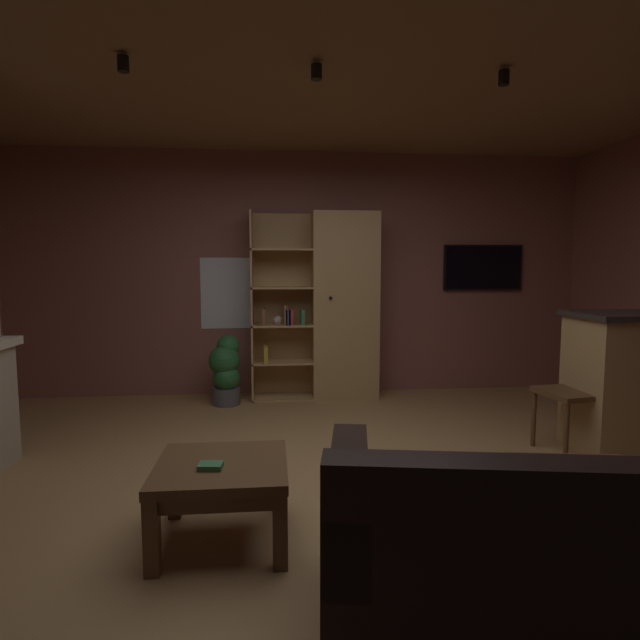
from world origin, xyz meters
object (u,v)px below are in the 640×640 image
(bookshelf_cabinet, at_px, (336,307))
(table_book_0, at_px, (211,466))
(coffee_table, at_px, (222,478))
(wall_mounted_tv, at_px, (483,268))
(potted_floor_plant, at_px, (226,369))
(leather_couch, at_px, (549,571))
(dining_chair, at_px, (581,383))

(bookshelf_cabinet, height_order, table_book_0, bookshelf_cabinet)
(coffee_table, distance_m, wall_mounted_tv, 4.25)
(table_book_0, height_order, potted_floor_plant, potted_floor_plant)
(leather_couch, height_order, wall_mounted_tv, wall_mounted_tv)
(bookshelf_cabinet, distance_m, table_book_0, 3.20)
(dining_chair, height_order, potted_floor_plant, dining_chair)
(potted_floor_plant, bearing_deg, wall_mounted_tv, 8.83)
(table_book_0, distance_m, wall_mounted_tv, 4.31)
(table_book_0, relative_size, potted_floor_plant, 0.16)
(bookshelf_cabinet, bearing_deg, wall_mounted_tv, 6.98)
(coffee_table, height_order, potted_floor_plant, potted_floor_plant)
(coffee_table, relative_size, potted_floor_plant, 0.92)
(dining_chair, bearing_deg, table_book_0, -156.80)
(potted_floor_plant, bearing_deg, bookshelf_cabinet, 11.52)
(table_book_0, xyz_separation_m, wall_mounted_tv, (2.72, 3.20, 0.98))
(potted_floor_plant, bearing_deg, dining_chair, -29.88)
(potted_floor_plant, relative_size, wall_mounted_tv, 0.79)
(leather_couch, distance_m, wall_mounted_tv, 4.38)
(table_book_0, bearing_deg, leather_couch, -31.42)
(coffee_table, bearing_deg, bookshelf_cabinet, 71.81)
(coffee_table, bearing_deg, dining_chair, 22.13)
(wall_mounted_tv, bearing_deg, bookshelf_cabinet, -173.02)
(bookshelf_cabinet, bearing_deg, coffee_table, -108.19)
(table_book_0, bearing_deg, wall_mounted_tv, 49.56)
(bookshelf_cabinet, xyz_separation_m, coffee_table, (-0.96, -2.91, -0.66))
(coffee_table, bearing_deg, table_book_0, -120.90)
(table_book_0, height_order, wall_mounted_tv, wall_mounted_tv)
(bookshelf_cabinet, distance_m, potted_floor_plant, 1.34)
(coffee_table, height_order, table_book_0, table_book_0)
(coffee_table, xyz_separation_m, dining_chair, (2.60, 1.06, 0.20))
(table_book_0, bearing_deg, bookshelf_cabinet, 71.45)
(table_book_0, xyz_separation_m, potted_floor_plant, (-0.17, 2.75, -0.05))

